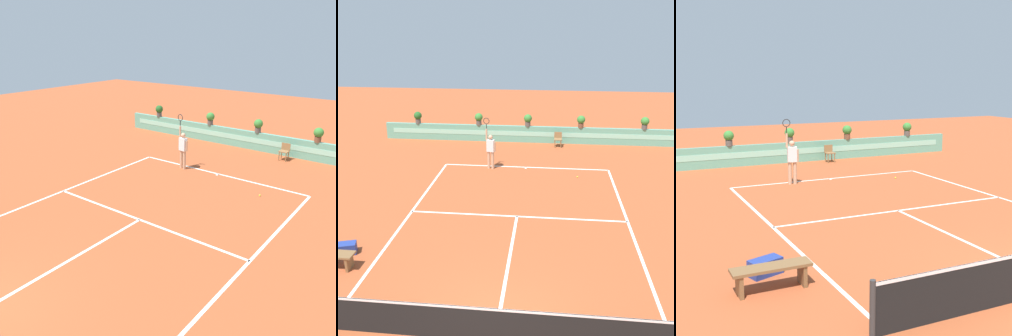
% 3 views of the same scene
% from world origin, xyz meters
% --- Properties ---
extents(ground_plane, '(60.00, 60.00, 0.00)m').
position_xyz_m(ground_plane, '(0.00, 6.00, 0.00)').
color(ground_plane, '#A84C28').
extents(court_lines, '(8.32, 11.94, 0.01)m').
position_xyz_m(court_lines, '(0.00, 6.72, 0.00)').
color(court_lines, white).
rests_on(court_lines, ground).
extents(net, '(8.92, 0.10, 1.00)m').
position_xyz_m(net, '(0.00, 0.00, 0.51)').
color(net, '#333333').
rests_on(net, ground).
extents(back_wall_barrier, '(18.00, 0.21, 1.00)m').
position_xyz_m(back_wall_barrier, '(0.00, 16.39, 0.50)').
color(back_wall_barrier, '#60A88E').
rests_on(back_wall_barrier, ground).
extents(ball_kid_chair, '(0.44, 0.44, 0.85)m').
position_xyz_m(ball_kid_chair, '(1.65, 15.66, 0.48)').
color(ball_kid_chair, olive).
rests_on(ball_kid_chair, ground).
extents(gear_bag, '(0.78, 0.57, 0.36)m').
position_xyz_m(gear_bag, '(-5.24, 3.24, 0.18)').
color(gear_bag, navy).
rests_on(gear_bag, ground).
extents(tennis_player, '(0.61, 0.28, 2.58)m').
position_xyz_m(tennis_player, '(-1.74, 11.52, 1.05)').
color(tennis_player, tan).
rests_on(tennis_player, ground).
extents(tennis_ball_near_baseline, '(0.07, 0.07, 0.07)m').
position_xyz_m(tennis_ball_near_baseline, '(2.52, 10.73, 0.03)').
color(tennis_ball_near_baseline, '#CCE033').
rests_on(tennis_ball_near_baseline, ground).
extents(potted_plant_far_left, '(0.48, 0.48, 0.72)m').
position_xyz_m(potted_plant_far_left, '(-6.96, 16.39, 1.41)').
color(potted_plant_far_left, '#514C47').
rests_on(potted_plant_far_left, back_wall_barrier).
extents(potted_plant_right, '(0.48, 0.48, 0.72)m').
position_xyz_m(potted_plant_right, '(2.98, 16.39, 1.41)').
color(potted_plant_right, brown).
rests_on(potted_plant_right, back_wall_barrier).
extents(potted_plant_far_right, '(0.48, 0.48, 0.72)m').
position_xyz_m(potted_plant_far_right, '(6.66, 16.39, 1.41)').
color(potted_plant_far_right, '#514C47').
rests_on(potted_plant_far_right, back_wall_barrier).
extents(potted_plant_centre, '(0.48, 0.48, 0.72)m').
position_xyz_m(potted_plant_centre, '(-0.17, 16.39, 1.41)').
color(potted_plant_centre, '#514C47').
rests_on(potted_plant_centre, back_wall_barrier).
extents(potted_plant_left, '(0.48, 0.48, 0.72)m').
position_xyz_m(potted_plant_left, '(-3.16, 16.39, 1.41)').
color(potted_plant_left, '#514C47').
rests_on(potted_plant_left, back_wall_barrier).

